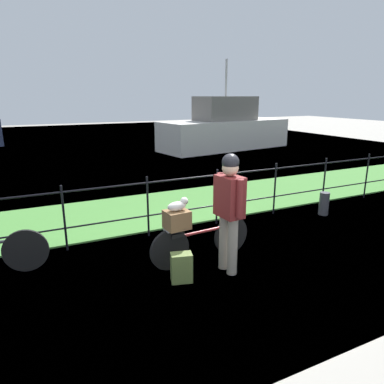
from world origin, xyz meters
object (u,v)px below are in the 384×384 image
bicycle_main (201,241)px  terrier_dog (178,205)px  cyclist_person (229,203)px  mooring_bollard (324,204)px  wooden_crate (177,220)px  backpack_on_paving (181,268)px  moored_boat_near (225,129)px

bicycle_main → terrier_dog: size_ratio=5.24×
cyclist_person → mooring_bollard: (3.09, 1.22, -0.76)m
bicycle_main → cyclist_person: cyclist_person is taller
bicycle_main → wooden_crate: 0.57m
backpack_on_paving → moored_boat_near: moored_boat_near is taller
terrier_dog → cyclist_person: 0.71m
wooden_crate → backpack_on_paving: wooden_crate is taller
backpack_on_paving → mooring_bollard: bearing=-146.9°
wooden_crate → bicycle_main: bearing=4.5°
wooden_crate → cyclist_person: size_ratio=0.20×
bicycle_main → terrier_dog: (-0.37, -0.03, 0.62)m
bicycle_main → moored_boat_near: 11.77m
wooden_crate → moored_boat_near: 12.00m
terrier_dog → cyclist_person: (0.58, -0.41, 0.06)m
wooden_crate → backpack_on_paving: bearing=-105.8°
terrier_dog → backpack_on_paving: (-0.14, -0.39, -0.74)m
backpack_on_paving → bicycle_main: bearing=-124.5°
terrier_dog → cyclist_person: size_ratio=0.19×
mooring_bollard → moored_boat_near: size_ratio=0.07×
wooden_crate → mooring_bollard: 3.81m
mooring_bollard → moored_boat_near: bearing=71.3°
bicycle_main → backpack_on_paving: (-0.50, -0.42, -0.12)m
terrier_dog → backpack_on_paving: size_ratio=0.80×
wooden_crate → cyclist_person: 0.77m
terrier_dog → backpack_on_paving: bearing=-109.0°
terrier_dog → mooring_bollard: terrier_dog is taller
bicycle_main → terrier_dog: 0.72m
bicycle_main → backpack_on_paving: 0.67m
terrier_dog → moored_boat_near: bearing=55.7°
bicycle_main → wooden_crate: size_ratio=5.08×
terrier_dog → mooring_bollard: size_ratio=0.67×
terrier_dog → wooden_crate: bearing=-175.5°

